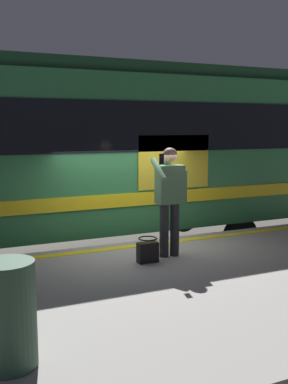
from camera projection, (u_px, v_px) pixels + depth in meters
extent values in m
plane|color=#4C4742|center=(132.00, 294.00, 7.97)|extent=(24.72, 24.72, 0.00)
cube|color=gray|center=(199.00, 316.00, 5.89)|extent=(16.48, 4.47, 0.94)
cube|color=yellow|center=(139.00, 245.00, 7.56)|extent=(16.15, 0.16, 0.01)
cube|color=slate|center=(108.00, 269.00, 9.09)|extent=(21.43, 0.08, 0.16)
cube|color=slate|center=(87.00, 251.00, 10.39)|extent=(21.43, 0.08, 0.16)
cube|color=#2D723F|center=(44.00, 152.00, 8.98)|extent=(11.93, 3.07, 2.91)
cube|color=#1B4426|center=(42.00, 71.00, 8.75)|extent=(11.70, 2.83, 0.24)
cube|color=black|center=(63.00, 127.00, 7.51)|extent=(11.34, 0.03, 0.90)
cube|color=yellow|center=(65.00, 204.00, 7.69)|extent=(11.34, 0.03, 0.24)
cube|color=gold|center=(174.00, 162.00, 8.45)|extent=(1.47, 0.02, 1.00)
cylinder|color=black|center=(240.00, 236.00, 9.72)|extent=(0.84, 0.12, 0.84)
cylinder|color=black|center=(184.00, 216.00, 11.93)|extent=(0.84, 0.12, 0.84)
cylinder|color=#262628|center=(175.00, 229.00, 6.94)|extent=(0.14, 0.14, 0.82)
cylinder|color=#262628|center=(164.00, 230.00, 6.87)|extent=(0.14, 0.14, 0.82)
cube|color=#4C724C|center=(170.00, 184.00, 6.81)|extent=(0.40, 0.24, 0.58)
sphere|color=#4C724C|center=(165.00, 166.00, 6.91)|extent=(0.20, 0.20, 0.20)
sphere|color=tan|center=(170.00, 155.00, 6.74)|extent=(0.22, 0.22, 0.22)
cylinder|color=#4C724C|center=(184.00, 187.00, 6.92)|extent=(0.09, 0.09, 0.52)
cylinder|color=#4C724C|center=(158.00, 169.00, 6.61)|extent=(0.09, 0.42, 0.33)
cube|color=black|center=(162.00, 159.00, 6.49)|extent=(0.07, 0.02, 0.15)
cube|color=black|center=(148.00, 252.00, 6.62)|extent=(0.30, 0.15, 0.30)
torus|color=black|center=(148.00, 238.00, 6.59)|extent=(0.28, 0.28, 0.02)
cylinder|color=#2D4C38|center=(8.00, 315.00, 3.71)|extent=(0.46, 0.46, 0.90)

